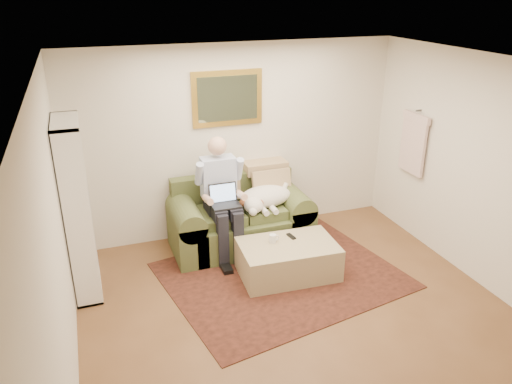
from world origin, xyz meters
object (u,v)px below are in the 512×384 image
bookshelf (77,210)px  sofa (240,223)px  ottoman (288,259)px  seated_man (223,200)px  sleeping_dog (266,196)px  laptop (224,199)px  coffee_mug (273,238)px

bookshelf → sofa: bearing=11.6°
ottoman → bookshelf: size_ratio=0.57×
seated_man → sleeping_dog: size_ratio=2.04×
sofa → laptop: laptop is taller
coffee_mug → seated_man: bearing=123.6°
bookshelf → seated_man: bearing=7.9°
sofa → bookshelf: 2.14m
bookshelf → ottoman: bearing=-12.5°
seated_man → laptop: bearing=-90.0°
coffee_mug → bookshelf: size_ratio=0.05×
sleeping_dog → coffee_mug: bearing=-103.7°
bookshelf → coffee_mug: bearing=-10.7°
sofa → bookshelf: bearing=-168.4°
seated_man → coffee_mug: 0.83m
ottoman → bookshelf: bearing=167.5°
laptop → coffee_mug: 0.79m
sofa → laptop: bearing=-139.0°
sofa → coffee_mug: sofa is taller
sofa → laptop: 0.61m
sofa → seated_man: bearing=-148.5°
laptop → coffee_mug: (0.43, -0.57, -0.34)m
sleeping_dog → bookshelf: bookshelf is taller
seated_man → bookshelf: (-1.71, -0.24, 0.23)m
sleeping_dog → bookshelf: size_ratio=0.38×
sofa → ottoman: size_ratio=1.59×
laptop → bookshelf: bearing=-174.4°
sleeping_dog → laptop: bearing=-166.4°
seated_man → ottoman: (0.58, -0.75, -0.56)m
sofa → coffee_mug: bearing=-79.3°
coffee_mug → bookshelf: (-2.14, 0.40, 0.53)m
sofa → ottoman: sofa is taller
laptop → seated_man: bearing=90.0°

